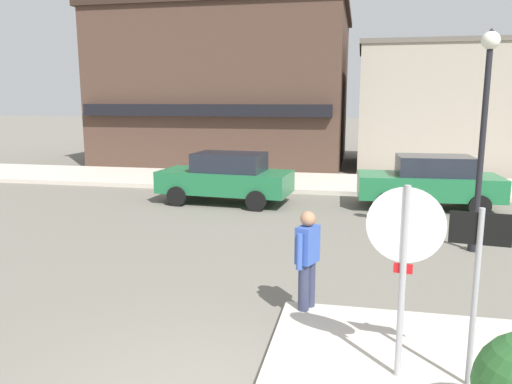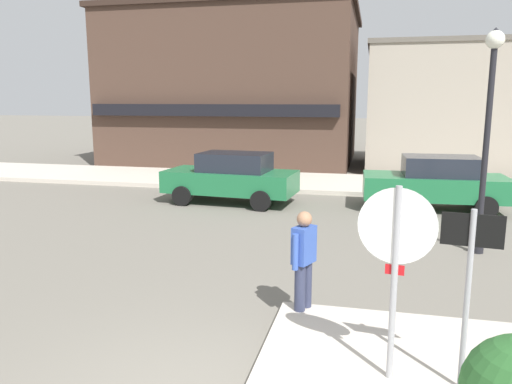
# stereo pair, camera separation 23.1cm
# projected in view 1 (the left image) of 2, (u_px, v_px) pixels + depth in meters

# --- Properties ---
(kerb_far) EXTENTS (80.00, 4.00, 0.15)m
(kerb_far) POSITION_uv_depth(u_px,v_px,m) (316.00, 183.00, 18.71)
(kerb_far) COLOR beige
(kerb_far) RESTS_ON ground
(stop_sign) EXTENTS (0.82, 0.12, 2.30)m
(stop_sign) POSITION_uv_depth(u_px,v_px,m) (404.00, 257.00, 5.31)
(stop_sign) COLOR #9E9EA3
(stop_sign) RESTS_ON ground
(one_way_sign) EXTENTS (0.60, 0.09, 2.10)m
(one_way_sign) POSITION_uv_depth(u_px,v_px,m) (476.00, 280.00, 5.16)
(one_way_sign) COLOR #9E9EA3
(one_way_sign) RESTS_ON ground
(lamp_post) EXTENTS (0.36, 0.36, 4.54)m
(lamp_post) POSITION_uv_depth(u_px,v_px,m) (485.00, 110.00, 10.04)
(lamp_post) COLOR black
(lamp_post) RESTS_ON ground
(parked_car_nearest) EXTENTS (4.12, 2.12, 1.56)m
(parked_car_nearest) POSITION_uv_depth(u_px,v_px,m) (226.00, 177.00, 15.31)
(parked_car_nearest) COLOR #1E6B3D
(parked_car_nearest) RESTS_ON ground
(parked_car_second) EXTENTS (4.07, 2.01, 1.56)m
(parked_car_second) POSITION_uv_depth(u_px,v_px,m) (429.00, 181.00, 14.51)
(parked_car_second) COLOR #1E6B3D
(parked_car_second) RESTS_ON ground
(pedestrian_crossing_near) EXTENTS (0.34, 0.54, 1.61)m
(pedestrian_crossing_near) POSITION_uv_depth(u_px,v_px,m) (307.00, 261.00, 7.21)
(pedestrian_crossing_near) COLOR #2D334C
(pedestrian_crossing_near) RESTS_ON ground
(building_corner_shop) EXTENTS (11.75, 9.67, 7.35)m
(building_corner_shop) POSITION_uv_depth(u_px,v_px,m) (231.00, 89.00, 25.37)
(building_corner_shop) COLOR #473328
(building_corner_shop) RESTS_ON ground
(building_storefront_left_near) EXTENTS (8.63, 6.41, 5.55)m
(building_storefront_left_near) POSITION_uv_depth(u_px,v_px,m) (454.00, 108.00, 22.61)
(building_storefront_left_near) COLOR #9E9384
(building_storefront_left_near) RESTS_ON ground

